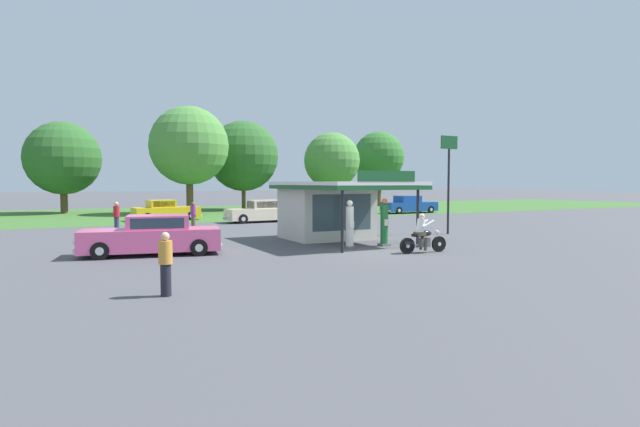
{
  "coord_description": "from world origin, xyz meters",
  "views": [
    {
      "loc": [
        -11.45,
        -17.3,
        2.82
      ],
      "look_at": [
        -0.89,
        3.25,
        1.4
      ],
      "focal_mm": 28.51,
      "sensor_mm": 36.0,
      "label": 1
    }
  ],
  "objects_px": {
    "gas_pump_offside": "(384,224)",
    "parked_car_back_row_centre_right": "(335,209)",
    "bystander_leaning_by_kiosk": "(193,215)",
    "parked_car_back_row_centre": "(165,211)",
    "motorcycle_with_rider": "(423,237)",
    "featured_classic_sedan": "(153,237)",
    "gas_pump_nearside": "(350,226)",
    "roadside_pole_sign": "(449,168)",
    "bystander_admiring_sedan": "(117,216)",
    "bystander_standing_back_lot": "(166,263)",
    "parked_car_back_row_far_left": "(262,212)",
    "parked_car_back_row_left": "(409,205)"
  },
  "relations": [
    {
      "from": "parked_car_back_row_centre_right",
      "to": "bystander_admiring_sedan",
      "type": "height_order",
      "value": "bystander_admiring_sedan"
    },
    {
      "from": "parked_car_back_row_centre_right",
      "to": "bystander_admiring_sedan",
      "type": "distance_m",
      "value": 18.07
    },
    {
      "from": "parked_car_back_row_centre_right",
      "to": "bystander_standing_back_lot",
      "type": "distance_m",
      "value": 29.25
    },
    {
      "from": "featured_classic_sedan",
      "to": "parked_car_back_row_far_left",
      "type": "height_order",
      "value": "parked_car_back_row_far_left"
    },
    {
      "from": "parked_car_back_row_centre_right",
      "to": "bystander_leaning_by_kiosk",
      "type": "bearing_deg",
      "value": -158.79
    },
    {
      "from": "gas_pump_nearside",
      "to": "bystander_admiring_sedan",
      "type": "bearing_deg",
      "value": 124.93
    },
    {
      "from": "gas_pump_offside",
      "to": "bystander_standing_back_lot",
      "type": "relative_size",
      "value": 1.32
    },
    {
      "from": "motorcycle_with_rider",
      "to": "parked_car_back_row_far_left",
      "type": "bearing_deg",
      "value": 90.28
    },
    {
      "from": "parked_car_back_row_centre",
      "to": "motorcycle_with_rider",
      "type": "bearing_deg",
      "value": -75.4
    },
    {
      "from": "parked_car_back_row_centre",
      "to": "bystander_leaning_by_kiosk",
      "type": "bearing_deg",
      "value": -87.58
    },
    {
      "from": "gas_pump_nearside",
      "to": "bystander_admiring_sedan",
      "type": "relative_size",
      "value": 1.19
    },
    {
      "from": "bystander_leaning_by_kiosk",
      "to": "parked_car_back_row_centre",
      "type": "bearing_deg",
      "value": 92.42
    },
    {
      "from": "parked_car_back_row_centre_right",
      "to": "parked_car_back_row_centre",
      "type": "relative_size",
      "value": 1.08
    },
    {
      "from": "motorcycle_with_rider",
      "to": "parked_car_back_row_left",
      "type": "relative_size",
      "value": 0.39
    },
    {
      "from": "gas_pump_offside",
      "to": "parked_car_back_row_centre_right",
      "type": "distance_m",
      "value": 18.9
    },
    {
      "from": "gas_pump_offside",
      "to": "bystander_leaning_by_kiosk",
      "type": "xyz_separation_m",
      "value": [
        -5.5,
        12.58,
        -0.13
      ]
    },
    {
      "from": "bystander_standing_back_lot",
      "to": "bystander_admiring_sedan",
      "type": "bearing_deg",
      "value": 88.28
    },
    {
      "from": "gas_pump_nearside",
      "to": "parked_car_back_row_far_left",
      "type": "distance_m",
      "value": 15.42
    },
    {
      "from": "gas_pump_nearside",
      "to": "roadside_pole_sign",
      "type": "relative_size",
      "value": 0.39
    },
    {
      "from": "featured_classic_sedan",
      "to": "parked_car_back_row_left",
      "type": "bearing_deg",
      "value": 34.18
    },
    {
      "from": "gas_pump_nearside",
      "to": "roadside_pole_sign",
      "type": "xyz_separation_m",
      "value": [
        7.81,
        2.7,
        2.65
      ]
    },
    {
      "from": "gas_pump_nearside",
      "to": "parked_car_back_row_far_left",
      "type": "height_order",
      "value": "gas_pump_nearside"
    },
    {
      "from": "motorcycle_with_rider",
      "to": "parked_car_back_row_far_left",
      "type": "height_order",
      "value": "motorcycle_with_rider"
    },
    {
      "from": "featured_classic_sedan",
      "to": "bystander_standing_back_lot",
      "type": "distance_m",
      "value": 7.67
    },
    {
      "from": "bystander_standing_back_lot",
      "to": "gas_pump_offside",
      "type": "bearing_deg",
      "value": 29.04
    },
    {
      "from": "gas_pump_nearside",
      "to": "bystander_admiring_sedan",
      "type": "height_order",
      "value": "gas_pump_nearside"
    },
    {
      "from": "parked_car_back_row_centre_right",
      "to": "parked_car_back_row_left",
      "type": "xyz_separation_m",
      "value": [
        8.62,
        1.53,
        0.03
      ]
    },
    {
      "from": "parked_car_back_row_centre_right",
      "to": "bystander_standing_back_lot",
      "type": "xyz_separation_m",
      "value": [
        -17.66,
        -23.32,
        0.15
      ]
    },
    {
      "from": "gas_pump_offside",
      "to": "featured_classic_sedan",
      "type": "bearing_deg",
      "value": 169.5
    },
    {
      "from": "featured_classic_sedan",
      "to": "bystander_standing_back_lot",
      "type": "height_order",
      "value": "bystander_standing_back_lot"
    },
    {
      "from": "parked_car_back_row_left",
      "to": "bystander_admiring_sedan",
      "type": "relative_size",
      "value": 3.17
    },
    {
      "from": "gas_pump_nearside",
      "to": "gas_pump_offside",
      "type": "bearing_deg",
      "value": 0.0
    },
    {
      "from": "roadside_pole_sign",
      "to": "featured_classic_sedan",
      "type": "bearing_deg",
      "value": -176.64
    },
    {
      "from": "gas_pump_offside",
      "to": "gas_pump_nearside",
      "type": "bearing_deg",
      "value": -180.0
    },
    {
      "from": "bystander_leaning_by_kiosk",
      "to": "parked_car_back_row_far_left",
      "type": "bearing_deg",
      "value": 26.49
    },
    {
      "from": "bystander_leaning_by_kiosk",
      "to": "bystander_standing_back_lot",
      "type": "bearing_deg",
      "value": -105.2
    },
    {
      "from": "motorcycle_with_rider",
      "to": "parked_car_back_row_centre_right",
      "type": "relative_size",
      "value": 0.4
    },
    {
      "from": "gas_pump_nearside",
      "to": "parked_car_back_row_left",
      "type": "bearing_deg",
      "value": 47.3
    },
    {
      "from": "parked_car_back_row_centre",
      "to": "bystander_standing_back_lot",
      "type": "distance_m",
      "value": 26.3
    },
    {
      "from": "featured_classic_sedan",
      "to": "bystander_admiring_sedan",
      "type": "bearing_deg",
      "value": 92.1
    },
    {
      "from": "motorcycle_with_rider",
      "to": "featured_classic_sedan",
      "type": "xyz_separation_m",
      "value": [
        -9.69,
        4.36,
        0.06
      ]
    },
    {
      "from": "parked_car_back_row_centre",
      "to": "gas_pump_nearside",
      "type": "bearing_deg",
      "value": -78.61
    },
    {
      "from": "parked_car_back_row_left",
      "to": "featured_classic_sedan",
      "type": "bearing_deg",
      "value": -145.82
    },
    {
      "from": "parked_car_back_row_centre_right",
      "to": "parked_car_back_row_centre",
      "type": "xyz_separation_m",
      "value": [
        -12.97,
        2.56,
        0.0
      ]
    },
    {
      "from": "motorcycle_with_rider",
      "to": "featured_classic_sedan",
      "type": "relative_size",
      "value": 0.39
    },
    {
      "from": "bystander_leaning_by_kiosk",
      "to": "bystander_admiring_sedan",
      "type": "height_order",
      "value": "bystander_admiring_sedan"
    },
    {
      "from": "gas_pump_nearside",
      "to": "motorcycle_with_rider",
      "type": "height_order",
      "value": "gas_pump_nearside"
    },
    {
      "from": "parked_car_back_row_far_left",
      "to": "bystander_leaning_by_kiosk",
      "type": "relative_size",
      "value": 3.22
    },
    {
      "from": "gas_pump_nearside",
      "to": "roadside_pole_sign",
      "type": "distance_m",
      "value": 8.68
    },
    {
      "from": "parked_car_back_row_centre",
      "to": "bystander_leaning_by_kiosk",
      "type": "xyz_separation_m",
      "value": [
        0.32,
        -7.47,
        0.15
      ]
    }
  ]
}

